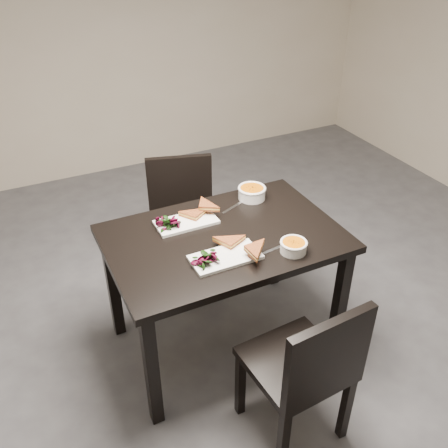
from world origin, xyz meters
The scene contains 15 objects.
ground centered at (0.00, 0.00, 0.00)m, with size 5.00×5.00×0.00m, color #47474C.
room_shell centered at (0.00, 0.00, 1.83)m, with size 5.02×5.02×2.81m.
table centered at (-0.19, -0.01, 0.65)m, with size 1.20×0.80×0.75m.
chair_near centered at (-0.13, -0.74, 0.48)m, with size 0.45×0.45×0.85m.
chair_far centered at (-0.16, 0.66, 0.48)m, with size 0.52×0.52×0.85m.
plate_near centered at (-0.27, -0.20, 0.76)m, with size 0.34×0.17×0.02m, color white.
sandwich_near centered at (-0.20, -0.18, 0.79)m, with size 0.17×0.13×0.05m, color #B05524, non-canonical shape.
salad_near centered at (-0.37, -0.20, 0.79)m, with size 0.11×0.10×0.05m, color black, non-canonical shape.
soup_bowl_near centered at (0.06, -0.29, 0.78)m, with size 0.13×0.13×0.06m.
cutlery_near centered at (-0.02, -0.23, 0.75)m, with size 0.18×0.02×0.00m, color silver.
plate_far centered at (-0.32, 0.18, 0.76)m, with size 0.33×0.16×0.02m, color white.
sandwich_far centered at (-0.25, 0.16, 0.79)m, with size 0.16×0.12×0.05m, color #B05524, non-canonical shape.
salad_far centered at (-0.42, 0.18, 0.79)m, with size 0.10×0.09×0.04m, color black, non-canonical shape.
soup_bowl_far centered at (0.13, 0.26, 0.79)m, with size 0.16×0.16×0.07m.
cutlery_far centered at (-0.02, 0.21, 0.75)m, with size 0.18×0.02×0.00m, color silver.
Camera 1 is at (-1.10, -1.90, 2.18)m, focal length 39.55 mm.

